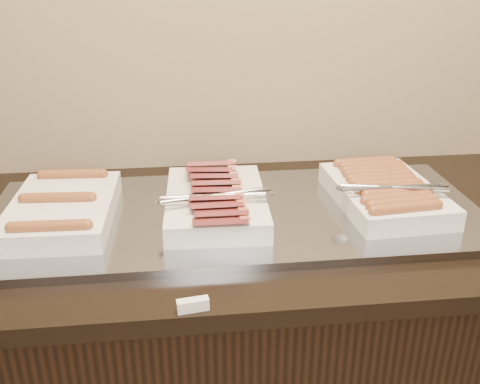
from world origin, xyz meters
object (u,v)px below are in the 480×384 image
(dish_left, at_px, (63,209))
(dish_right, at_px, (385,191))
(warming_tray, at_px, (236,215))
(dish_center, at_px, (216,200))
(counter, at_px, (227,362))

(dish_left, bearing_deg, dish_right, 1.20)
(warming_tray, bearing_deg, dish_center, -175.43)
(warming_tray, xyz_separation_m, dish_left, (-0.41, -0.00, 0.04))
(counter, distance_m, dish_right, 0.64)
(dish_left, bearing_deg, warming_tray, 1.48)
(dish_left, bearing_deg, dish_center, 0.84)
(dish_left, distance_m, dish_center, 0.36)
(warming_tray, distance_m, dish_right, 0.37)
(dish_center, bearing_deg, dish_right, 2.23)
(warming_tray, height_order, dish_right, dish_right)
(counter, height_order, dish_center, dish_center)
(dish_right, bearing_deg, dish_center, 176.88)
(warming_tray, bearing_deg, dish_left, -180.00)
(counter, bearing_deg, dish_left, -180.00)
(warming_tray, relative_size, dish_left, 3.40)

